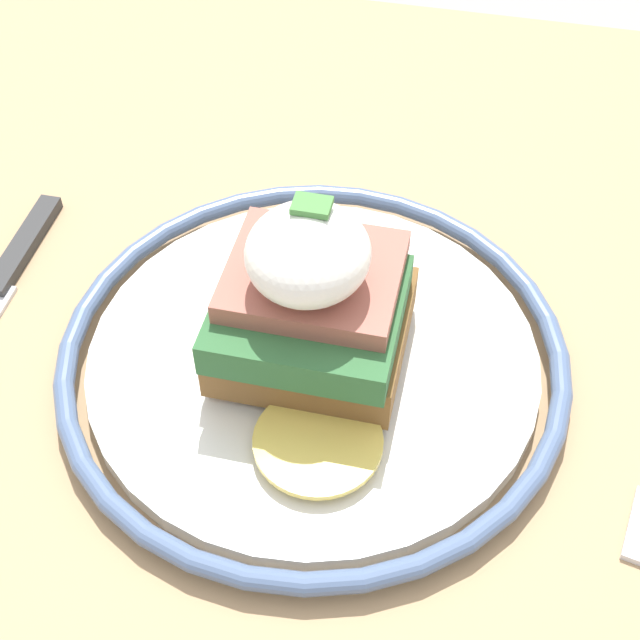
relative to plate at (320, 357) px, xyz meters
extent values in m
cube|color=tan|center=(0.00, 0.01, -0.02)|extent=(1.08, 0.73, 0.03)
cylinder|color=silver|center=(0.00, 0.00, 0.00)|extent=(0.22, 0.22, 0.01)
torus|color=slate|center=(0.00, 0.00, 0.00)|extent=(0.25, 0.25, 0.01)
cube|color=brown|center=(0.00, 0.00, 0.02)|extent=(0.09, 0.08, 0.02)
cube|color=#2D6033|center=(0.00, 0.00, 0.04)|extent=(0.08, 0.08, 0.02)
cube|color=#9E5647|center=(0.00, 0.00, 0.05)|extent=(0.08, 0.07, 0.01)
ellipsoid|color=white|center=(0.00, 0.00, 0.08)|extent=(0.05, 0.06, 0.04)
cylinder|color=#E5C656|center=(-0.01, 0.05, 0.01)|extent=(0.06, 0.06, 0.00)
cube|color=#47843D|center=(0.00, 0.00, 0.10)|extent=(0.02, 0.01, 0.00)
cube|color=#2D2D2D|center=(0.18, -0.05, 0.00)|extent=(0.01, 0.08, 0.01)
camera|label=1|loc=(-0.06, 0.27, 0.34)|focal=50.00mm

